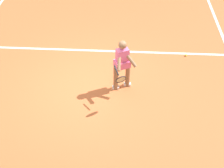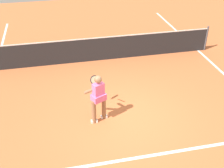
% 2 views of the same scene
% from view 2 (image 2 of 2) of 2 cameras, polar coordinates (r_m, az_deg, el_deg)
% --- Properties ---
extents(ground_plane, '(26.95, 26.95, 0.00)m').
position_cam_2_polar(ground_plane, '(9.03, 3.00, -6.42)').
color(ground_plane, '#C66638').
extents(service_line_marking, '(8.70, 0.10, 0.01)m').
position_cam_2_polar(service_line_marking, '(7.81, 6.34, -14.03)').
color(service_line_marking, white).
rests_on(service_line_marking, ground).
extents(court_net, '(9.38, 0.08, 1.11)m').
position_cam_2_polar(court_net, '(12.06, -1.78, 7.00)').
color(court_net, '#4C4C51').
rests_on(court_net, ground).
extents(tennis_player, '(0.67, 1.12, 1.55)m').
position_cam_2_polar(tennis_player, '(8.41, -2.73, -2.46)').
color(tennis_player, '#8C6647').
rests_on(tennis_player, ground).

